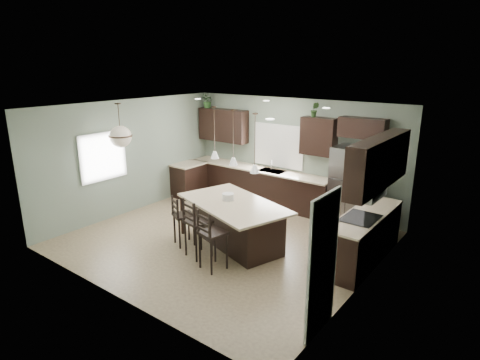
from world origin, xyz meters
name	(u,v)px	position (x,y,z in m)	size (l,w,h in m)	color
ground	(225,239)	(0.00, 0.00, 0.00)	(6.00, 6.00, 0.00)	#9E8466
pantry_door	(322,265)	(2.98, -1.55, 1.02)	(0.04, 0.82, 2.04)	white
window_back	(279,146)	(-0.40, 2.73, 1.55)	(1.35, 0.02, 1.00)	white
window_left	(103,157)	(-2.98, -0.80, 1.55)	(0.02, 1.10, 1.00)	white
left_return_cabs	(189,180)	(-2.70, 1.70, 0.45)	(0.60, 0.90, 0.90)	black
left_return_countertop	(189,164)	(-2.68, 1.70, 0.92)	(0.66, 0.96, 0.04)	beige
back_lower_cabs	(258,185)	(-0.85, 2.45, 0.45)	(4.20, 0.60, 0.90)	black
back_countertop	(258,169)	(-0.85, 2.43, 0.92)	(4.20, 0.66, 0.04)	beige
sink_inset	(272,171)	(-0.40, 2.43, 0.94)	(0.70, 0.45, 0.01)	gray
faucet	(271,166)	(-0.40, 2.40, 1.08)	(0.02, 0.02, 0.28)	silver
back_upper_left	(223,125)	(-2.15, 2.58, 1.95)	(1.55, 0.34, 0.90)	black
back_upper_right	(319,136)	(0.80, 2.58, 1.95)	(0.85, 0.34, 0.90)	black
fridge_header	(363,128)	(1.85, 2.58, 2.25)	(1.05, 0.34, 0.45)	black
right_lower_cabs	(365,238)	(2.70, 0.87, 0.45)	(0.60, 2.35, 0.90)	black
right_countertop	(366,215)	(2.68, 0.87, 0.92)	(0.66, 2.35, 0.04)	beige
cooktop	(361,218)	(2.68, 0.60, 0.94)	(0.58, 0.75, 0.02)	black
wall_oven_front	(344,239)	(2.40, 0.60, 0.45)	(0.01, 0.72, 0.60)	gray
right_upper_cabs	(379,162)	(2.83, 0.87, 1.95)	(0.34, 2.35, 0.90)	black
microwave	(369,187)	(2.78, 0.60, 1.55)	(0.40, 0.75, 0.40)	gray
refrigerator	(353,187)	(1.81, 2.37, 0.93)	(0.90, 0.74, 1.85)	gray
kitchen_island	(234,224)	(0.31, -0.09, 0.46)	(2.36, 1.34, 0.92)	black
serving_dish	(228,197)	(0.12, -0.03, 0.99)	(0.24, 0.24, 0.14)	silver
bar_stool_left	(184,221)	(-0.52, -0.69, 0.53)	(0.39, 0.39, 1.06)	black
bar_stool_center	(198,228)	(0.08, -0.90, 0.59)	(0.44, 0.44, 1.19)	black
bar_stool_right	(213,239)	(0.63, -1.10, 0.58)	(0.43, 0.43, 1.16)	black
pendant_left	(214,133)	(-0.36, 0.13, 2.25)	(0.17, 0.17, 1.10)	silver
pendant_center	(233,138)	(0.31, -0.09, 2.25)	(0.17, 0.17, 1.10)	silver
pendant_right	(255,143)	(0.97, -0.31, 2.25)	(0.17, 0.17, 1.10)	white
chandelier	(120,125)	(-2.46, -0.65, 2.30)	(0.52, 0.52, 0.99)	#F1DFC5
plant_back_left	(208,101)	(-2.68, 2.55, 2.60)	(0.35, 0.31, 0.39)	#2B5525
plant_back_right	(315,110)	(0.67, 2.55, 2.57)	(0.19, 0.16, 0.35)	#2A491F
room_shell	(224,162)	(0.00, 0.00, 1.70)	(6.00, 6.00, 6.00)	slate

